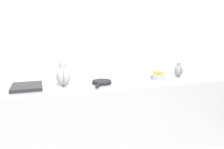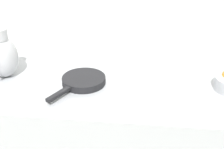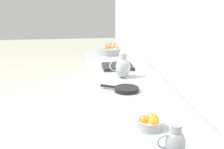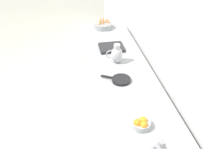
{
  "view_description": "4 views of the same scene",
  "coord_description": "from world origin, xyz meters",
  "views": [
    {
      "loc": [
        0.88,
        -0.33,
        1.44
      ],
      "look_at": [
        -1.4,
        0.41,
        0.96
      ],
      "focal_mm": 35.09,
      "sensor_mm": 36.0,
      "label": 1
    },
    {
      "loc": [
        -0.15,
        0.58,
        1.58
      ],
      "look_at": [
        -1.4,
        0.44,
        0.93
      ],
      "focal_mm": 47.75,
      "sensor_mm": 36.0,
      "label": 2
    },
    {
      "loc": [
        -0.99,
        2.61,
        1.71
      ],
      "look_at": [
        -1.29,
        0.3,
        1.02
      ],
      "focal_mm": 45.44,
      "sensor_mm": 36.0,
      "label": 3
    },
    {
      "loc": [
        -0.9,
        2.4,
        2.45
      ],
      "look_at": [
        -1.31,
        0.28,
        0.96
      ],
      "focal_mm": 37.59,
      "sensor_mm": 36.0,
      "label": 4
    }
  ],
  "objects": [
    {
      "name": "tile_wall_left",
      "position": [
        -1.95,
        0.7,
        1.5
      ],
      "size": [
        0.1,
        9.11,
        3.0
      ],
      "primitive_type": "cube",
      "color": "white",
      "rests_on": "ground_plane"
    },
    {
      "name": "ground_plane",
      "position": [
        0.0,
        0.0,
        0.0
      ],
      "size": [
        16.12,
        16.12,
        0.0
      ],
      "primitive_type": "plane",
      "color": "#ADAA9E"
    },
    {
      "name": "vegetable_colander",
      "position": [
        -1.45,
        -1.22,
        0.92
      ],
      "size": [
        0.3,
        0.3,
        0.22
      ],
      "color": "gray",
      "rests_on": "prep_counter"
    },
    {
      "name": "prep_counter",
      "position": [
        -1.47,
        0.2,
        0.43
      ],
      "size": [
        0.73,
        3.24,
        0.87
      ],
      "primitive_type": "cube",
      "color": "#9EA0A5",
      "rests_on": "ground_plane"
    },
    {
      "name": "skillet_on_counter",
      "position": [
        -1.41,
        0.3,
        0.88
      ],
      "size": [
        0.33,
        0.23,
        0.03
      ],
      "color": "black",
      "rests_on": "prep_counter"
    },
    {
      "name": "orange_bowl",
      "position": [
        -1.43,
        1.02,
        0.91
      ],
      "size": [
        0.17,
        0.17,
        0.1
      ],
      "color": "#9EA0A5",
      "rests_on": "prep_counter"
    },
    {
      "name": "counter_sink_basin",
      "position": [
        -1.45,
        -0.49,
        0.88
      ],
      "size": [
        0.34,
        0.3,
        0.04
      ],
      "primitive_type": "cube",
      "color": "#232326",
      "rests_on": "prep_counter"
    },
    {
      "name": "metal_pitcher_tall",
      "position": [
        -1.45,
        -0.12,
        0.98
      ],
      "size": [
        0.21,
        0.15,
        0.25
      ],
      "color": "#A3A3A8",
      "rests_on": "prep_counter"
    }
  ]
}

